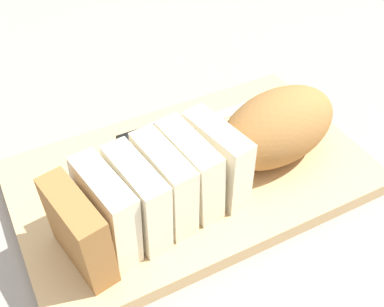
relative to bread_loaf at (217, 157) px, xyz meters
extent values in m
plane|color=gray|center=(0.01, -0.04, -0.07)|extent=(3.00, 3.00, 0.00)
cube|color=tan|center=(0.01, -0.04, -0.06)|extent=(0.45, 0.27, 0.02)
ellipsoid|color=#996633|center=(-0.10, -0.01, 0.00)|extent=(0.18, 0.12, 0.09)
cube|color=beige|center=(0.00, 0.00, 0.00)|extent=(0.05, 0.10, 0.09)
cube|color=beige|center=(0.04, 0.00, 0.00)|extent=(0.04, 0.10, 0.10)
cube|color=beige|center=(0.07, 0.01, 0.00)|extent=(0.04, 0.10, 0.09)
cube|color=beige|center=(0.11, 0.01, 0.00)|extent=(0.04, 0.10, 0.10)
cube|color=beige|center=(0.14, 0.02, 0.00)|extent=(0.05, 0.10, 0.10)
cube|color=#996633|center=(0.18, 0.03, 0.00)|extent=(0.05, 0.10, 0.10)
cube|color=silver|center=(-0.07, -0.12, -0.05)|extent=(0.20, 0.02, 0.00)
cylinder|color=black|center=(0.06, -0.12, -0.04)|extent=(0.05, 0.02, 0.02)
cube|color=silver|center=(0.03, -0.12, -0.04)|extent=(0.02, 0.02, 0.02)
sphere|color=tan|center=(0.04, 0.00, -0.04)|extent=(0.01, 0.01, 0.01)
sphere|color=tan|center=(-0.06, -0.06, -0.04)|extent=(0.01, 0.01, 0.01)
camera|label=1|loc=(0.21, 0.34, 0.38)|focal=44.34mm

